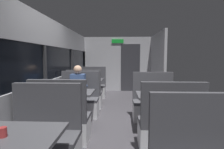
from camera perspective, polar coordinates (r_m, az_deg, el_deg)
The scene contains 18 objects.
ground_plane at distance 3.97m, azimuth 0.73°, elevation -16.24°, with size 3.30×9.20×0.02m, color #423F44.
carriage_window_panel_left at distance 4.02m, azimuth -20.40°, elevation 0.14°, with size 0.09×8.48×2.30m.
carriage_end_bulkhead at distance 7.88m, azimuth 2.16°, elevation 3.15°, with size 2.90×0.11×2.30m.
carriage_aisle_panel_right at distance 6.82m, azimuth 13.87°, elevation 2.74°, with size 0.08×2.40×2.30m, color #B2B2B7.
dining_table_near_window at distance 2.06m, azimuth -28.83°, elevation -18.67°, with size 0.90×0.70×0.74m.
bench_near_window_facing_entry at distance 2.75m, azimuth -20.47°, elevation -19.15°, with size 0.95×0.50×1.10m.
dining_table_mid_window at distance 3.94m, azimuth -12.46°, elevation -6.65°, with size 0.90×0.70×0.74m.
bench_mid_window_facing_end at distance 3.38m, azimuth -15.52°, elevation -14.28°, with size 0.95×0.50×1.10m.
bench_mid_window_facing_entry at distance 4.67m, azimuth -10.14°, elevation -8.61°, with size 0.95×0.50×1.10m.
dining_table_far_window at distance 5.98m, azimuth -7.19°, elevation -2.43°, with size 0.90×0.70×0.74m.
bench_far_window_facing_end at distance 5.36m, azimuth -8.42°, elevation -6.75°, with size 0.95×0.50×1.10m.
bench_far_window_facing_entry at distance 6.71m, azimuth -6.14°, elevation -4.24°, with size 0.95×0.50×1.10m.
dining_table_rear_aisle at distance 3.69m, azimuth 14.81°, elevation -7.51°, with size 0.90×0.70×0.74m.
bench_rear_aisle_facing_end at distance 3.13m, azimuth 17.46°, elevation -15.93°, with size 0.95×0.50×1.10m.
bench_rear_aisle_facing_entry at distance 4.43m, azimuth 12.78°, elevation -9.43°, with size 0.95×0.50×1.10m.
seated_passenger at distance 4.55m, azimuth -10.38°, elevation -6.28°, with size 0.47×0.55×1.26m.
coffee_cup_primary at distance 3.76m, azimuth 13.86°, elevation -5.00°, with size 0.07×0.07×0.09m.
coffee_cup_secondary at distance 1.98m, azimuth -30.81°, elevation -15.16°, with size 0.07×0.07×0.09m.
Camera 1 is at (0.12, -3.68, 1.46)m, focal length 29.41 mm.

